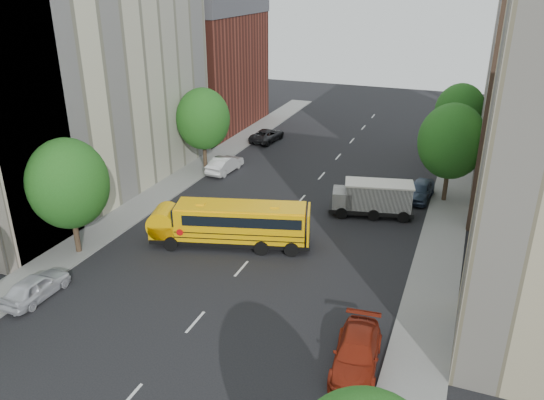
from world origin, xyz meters
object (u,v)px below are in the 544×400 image
Objects in this scene: parked_car_0 at (36,287)px; street_tree_4 at (452,141)px; parked_car_1 at (225,164)px; street_tree_1 at (68,184)px; parked_car_4 at (420,190)px; school_bus at (229,222)px; parked_car_3 at (357,353)px; parked_car_2 at (267,135)px; parked_car_5 at (435,140)px; safari_truck at (372,198)px; street_tree_5 at (460,112)px; street_tree_2 at (203,119)px.

street_tree_4 is at bearing -131.44° from parked_car_0.
parked_car_0 is 0.92× the size of parked_car_1.
street_tree_1 reaches higher than parked_car_0.
parked_car_1 is at bearing -174.35° from parked_car_4.
parked_car_1 is at bearing 101.47° from school_bus.
street_tree_4 is (22.00, 18.00, 0.12)m from street_tree_1.
parked_car_0 is at bearing 91.69° from parked_car_1.
parked_car_2 is at bearing 112.88° from parked_car_3.
parked_car_4 is (17.87, -0.08, -0.00)m from parked_car_1.
parked_car_2 is at bearing 85.58° from street_tree_1.
parked_car_1 reaches higher than parked_car_3.
school_bus is at bearing -114.70° from parked_car_5.
street_tree_4 is at bearing -175.59° from parked_car_1.
school_bus is (-13.07, -13.29, -3.37)m from street_tree_4.
street_tree_4 is 4.74m from parked_car_4.
street_tree_1 is at bearing -155.02° from safari_truck.
school_bus is at bearing -146.61° from safari_truck.
street_tree_5 reaches higher than school_bus.
parked_car_3 is at bearing -93.38° from safari_truck.
street_tree_5 reaches higher than parked_car_0.
parked_car_2 is (-14.81, 15.41, -0.73)m from safari_truck.
parked_car_2 is at bearing -175.58° from street_tree_5.
school_bus is at bearing 27.82° from street_tree_1.
parked_car_0 is at bearing -131.59° from street_tree_4.
parked_car_0 is (1.40, -5.21, -4.22)m from street_tree_1.
street_tree_1 is 0.71× the size of school_bus.
street_tree_2 is at bearing -175.04° from parked_car_4.
school_bus is at bearing 111.68° from parked_car_2.
parked_car_0 is at bearing -120.33° from street_tree_5.
safari_truck is 1.29× the size of parked_car_3.
school_bus is at bearing -127.04° from parked_car_0.
parked_car_0 is 42.83m from parked_car_5.
street_tree_2 reaches higher than street_tree_5.
school_bus is 2.20× the size of parked_car_2.
parked_car_2 is 37.16m from parked_car_3.
parked_car_0 is 0.85× the size of parked_car_2.
street_tree_2 is 22.00m from street_tree_4.
parked_car_2 is at bearing -91.21° from parked_car_0.
street_tree_5 is 1.86× the size of parked_car_5.
street_tree_5 is at bearing 87.01° from parked_car_4.
parked_car_2 is at bearing 154.75° from parked_car_4.
safari_truck reaches higher than parked_car_0.
parked_car_4 is (0.27, 21.93, 0.02)m from parked_car_3.
parked_car_0 is 0.95× the size of parked_car_4.
safari_truck is (8.08, 8.35, -0.27)m from school_bus.
parked_car_1 is 17.87m from parked_car_4.
street_tree_2 reaches higher than parked_car_1.
safari_truck is at bearing -16.20° from street_tree_2.
school_bus reaches higher than parked_car_3.
parked_car_4 is 15.80m from parked_car_5.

